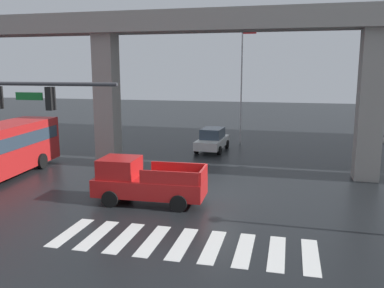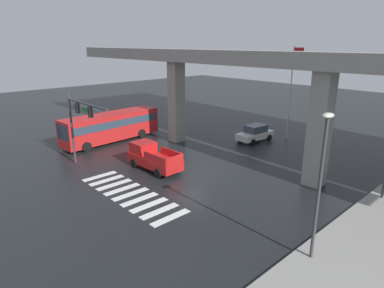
# 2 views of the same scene
# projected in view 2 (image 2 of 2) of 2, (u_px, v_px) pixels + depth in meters

# --- Properties ---
(ground_plane) EXTENTS (120.00, 120.00, 0.00)m
(ground_plane) POSITION_uv_depth(u_px,v_px,m) (192.00, 173.00, 26.73)
(ground_plane) COLOR black
(crosswalk_stripes) EXTENTS (9.35, 2.80, 0.01)m
(crosswalk_stripes) POSITION_uv_depth(u_px,v_px,m) (130.00, 194.00, 22.98)
(crosswalk_stripes) COLOR silver
(crosswalk_stripes) RESTS_ON ground
(elevated_overpass) EXTENTS (50.12, 2.12, 9.48)m
(elevated_overpass) POSITION_uv_depth(u_px,v_px,m) (236.00, 68.00, 27.67)
(elevated_overpass) COLOR gray
(elevated_overpass) RESTS_ON ground
(sidewalk_east) EXTENTS (4.00, 36.00, 0.15)m
(sidewalk_east) POSITION_uv_depth(u_px,v_px,m) (378.00, 228.00, 18.66)
(sidewalk_east) COLOR gray
(sidewalk_east) RESTS_ON ground
(pickup_truck) EXTENTS (5.16, 2.21, 2.08)m
(pickup_truck) POSITION_uv_depth(u_px,v_px,m) (152.00, 157.00, 27.36)
(pickup_truck) COLOR red
(pickup_truck) RESTS_ON ground
(city_bus) EXTENTS (3.42, 10.97, 2.99)m
(city_bus) POSITION_uv_depth(u_px,v_px,m) (111.00, 125.00, 34.91)
(city_bus) COLOR red
(city_bus) RESTS_ON ground
(sedan_white) EXTENTS (2.15, 4.39, 1.72)m
(sedan_white) POSITION_uv_depth(u_px,v_px,m) (255.00, 133.00, 35.26)
(sedan_white) COLOR silver
(sedan_white) RESTS_ON ground
(traffic_signal_mast) EXTENTS (6.49, 0.32, 6.20)m
(traffic_signal_mast) POSITION_uv_depth(u_px,v_px,m) (79.00, 117.00, 26.55)
(traffic_signal_mast) COLOR #38383D
(traffic_signal_mast) RESTS_ON ground
(street_lamp_near_corner) EXTENTS (0.44, 0.70, 7.24)m
(street_lamp_near_corner) POSITION_uv_depth(u_px,v_px,m) (321.00, 172.00, 14.73)
(street_lamp_near_corner) COLOR #38383D
(street_lamp_near_corner) RESTS_ON ground
(flagpole) EXTENTS (1.16, 0.12, 9.76)m
(flagpole) POSITION_uv_depth(u_px,v_px,m) (292.00, 86.00, 34.78)
(flagpole) COLOR silver
(flagpole) RESTS_ON ground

